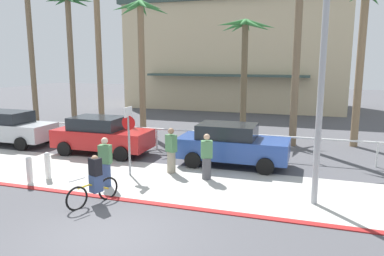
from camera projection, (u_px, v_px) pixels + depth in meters
ground_plane at (213, 146)px, 18.39m from camera, size 80.00×80.00×0.00m
sidewalk_strip at (171, 182)px, 12.96m from camera, size 44.00×4.00×0.02m
curb_paint at (147, 203)px, 11.09m from camera, size 44.00×0.24×0.03m
building_backdrop at (237, 54)px, 33.25m from camera, size 19.02×9.68×9.33m
rail_fence at (205, 135)px, 16.83m from camera, size 23.87×0.08×1.04m
stop_sign_bike_lane at (129, 131)px, 13.43m from camera, size 0.52×0.56×2.56m
bollard_1 at (48, 165)px, 13.23m from camera, size 0.20×0.20×1.00m
bollard_2 at (29, 170)px, 12.70m from camera, size 0.20×0.20×1.00m
streetlight_curb at (323, 58)px, 10.03m from camera, size 0.24×2.54×7.50m
palm_tree_0 at (29, 18)px, 24.76m from camera, size 3.03×3.24×9.34m
palm_tree_1 at (70, 27)px, 23.98m from camera, size 3.41×3.70×8.29m
palm_tree_2 at (98, 8)px, 22.32m from camera, size 2.88×3.43×9.96m
palm_tree_3 at (141, 36)px, 20.62m from camera, size 3.09×2.99×7.45m
palm_tree_4 at (245, 46)px, 20.95m from camera, size 3.13×3.22×6.48m
palm_tree_5 at (298, 17)px, 17.35m from camera, size 3.10×2.85×8.59m
palm_tree_6 at (363, 33)px, 17.34m from camera, size 3.33×3.13×7.54m
car_silver_0 at (10, 128)px, 18.54m from camera, size 4.40×2.02×1.69m
car_red_1 at (102, 135)px, 16.74m from camera, size 4.40×2.02×1.69m
car_blue_2 at (232, 144)px, 14.91m from camera, size 4.40×2.02×1.69m
cyclist_yellow_0 at (95, 181)px, 10.96m from camera, size 0.74×1.71×1.50m
pedestrian_0 at (207, 159)px, 13.14m from camera, size 0.47×0.41×1.67m
pedestrian_1 at (171, 152)px, 13.89m from camera, size 0.48×0.43×1.73m
pedestrian_2 at (106, 164)px, 12.38m from camera, size 0.42×0.35×1.70m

